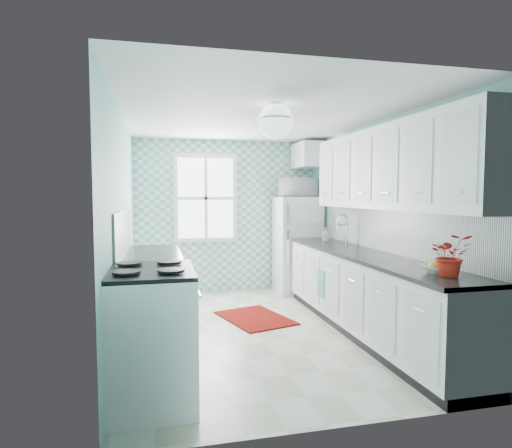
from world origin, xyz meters
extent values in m
cube|color=silver|center=(0.00, 0.00, -0.01)|extent=(3.00, 4.40, 0.02)
cube|color=white|center=(0.00, 0.00, 2.51)|extent=(3.00, 4.40, 0.02)
cube|color=#83CBC5|center=(0.00, 2.21, 1.25)|extent=(3.00, 0.02, 2.50)
cube|color=#83CBC5|center=(0.00, -2.21, 1.25)|extent=(3.00, 0.02, 2.50)
cube|color=#83CBC5|center=(-1.51, 0.00, 1.25)|extent=(0.02, 4.40, 2.50)
cube|color=#83CBC5|center=(1.51, 0.00, 1.25)|extent=(0.02, 4.40, 2.50)
cube|color=#63B9B1|center=(0.00, 2.19, 1.25)|extent=(3.00, 0.01, 2.50)
cube|color=white|center=(-0.35, 2.17, 1.55)|extent=(1.04, 0.05, 1.44)
cube|color=white|center=(-0.35, 2.15, 1.55)|extent=(0.90, 0.02, 1.30)
cube|color=white|center=(1.49, -0.40, 1.20)|extent=(0.02, 3.60, 0.51)
cube|color=white|center=(-1.49, -0.07, 1.20)|extent=(0.02, 2.15, 0.51)
cube|color=white|center=(1.33, -0.60, 1.90)|extent=(0.33, 3.20, 0.90)
cube|color=white|center=(1.30, 1.83, 2.25)|extent=(0.40, 0.74, 0.40)
cylinder|color=silver|center=(0.00, -0.80, 2.48)|extent=(0.14, 0.14, 0.04)
cylinder|color=silver|center=(0.00, -0.80, 2.41)|extent=(0.02, 0.02, 0.12)
sphere|color=white|center=(0.00, -0.80, 2.32)|extent=(0.34, 0.34, 0.34)
cube|color=white|center=(1.20, -0.40, 0.45)|extent=(0.60, 3.60, 0.90)
cube|color=black|center=(1.19, -0.40, 0.92)|extent=(0.63, 3.60, 0.04)
cube|color=white|center=(-1.20, -0.07, 0.45)|extent=(0.60, 2.15, 0.90)
cube|color=black|center=(-1.19, -0.07, 0.92)|extent=(0.63, 2.15, 0.04)
cube|color=white|center=(1.11, 1.81, 0.79)|extent=(0.68, 0.65, 1.57)
cube|color=silver|center=(1.11, 1.48, 1.15)|extent=(0.67, 0.01, 0.02)
cube|color=silver|center=(0.84, 1.47, 1.34)|extent=(0.03, 0.03, 0.30)
cube|color=silver|center=(0.84, 1.47, 0.79)|extent=(0.03, 0.03, 0.54)
cube|color=silver|center=(-1.20, -1.49, 0.52)|extent=(0.67, 0.85, 1.01)
cube|color=black|center=(-1.20, -1.49, 1.03)|extent=(0.67, 0.85, 0.03)
cube|color=black|center=(-0.86, -1.49, 0.58)|extent=(0.01, 0.56, 0.34)
cube|color=silver|center=(1.20, 0.47, 0.92)|extent=(0.47, 0.39, 0.12)
cylinder|color=silver|center=(1.37, 0.47, 1.12)|extent=(0.02, 0.02, 0.30)
torus|color=silver|center=(1.30, 0.47, 1.31)|extent=(0.16, 0.02, 0.16)
cube|color=#760000|center=(0.09, 0.47, 0.01)|extent=(0.98, 1.19, 0.02)
cube|color=#4EA2A1|center=(0.89, 0.19, 0.48)|extent=(0.11, 0.22, 0.34)
imported|color=silver|center=(1.20, -1.70, 0.97)|extent=(0.31, 0.31, 0.07)
imported|color=red|center=(1.20, -1.84, 1.12)|extent=(0.41, 0.39, 0.36)
imported|color=#99C0D1|center=(1.25, 0.93, 1.04)|extent=(0.11, 0.11, 0.19)
imported|color=silver|center=(1.11, 1.81, 1.73)|extent=(0.56, 0.39, 0.31)
camera|label=1|loc=(-1.14, -4.85, 1.62)|focal=30.00mm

